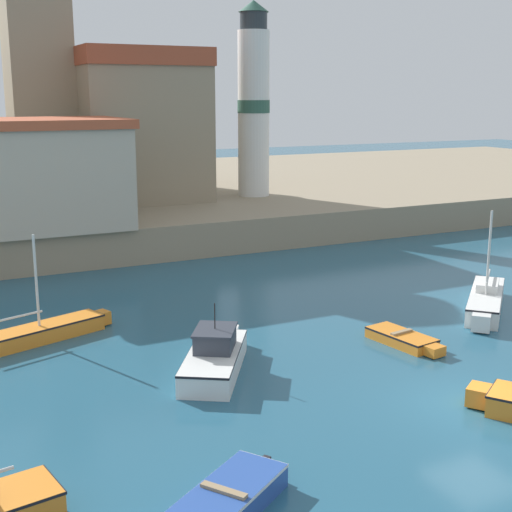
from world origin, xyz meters
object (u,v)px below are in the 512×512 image
Objects in this scene: dinghy_orange_3 at (404,339)px; harbor_shed_near_wharf at (43,173)px; sailboat_white_7 at (486,300)px; church at (109,114)px; dinghy_blue_6 at (221,505)px; lighthouse at (254,103)px; sailboat_orange_5 at (32,334)px; motorboat_white_8 at (215,356)px.

harbor_shed_near_wharf is at bearing 115.28° from dinghy_orange_3.
dinghy_orange_3 is at bearing -161.95° from sailboat_white_7.
dinghy_blue_6 is at bearing -101.90° from church.
sailboat_white_7 is at bearing -91.39° from lighthouse.
harbor_shed_near_wharf is (-9.45, 20.01, 4.80)m from dinghy_orange_3.
church reaches higher than sailboat_white_7.
sailboat_orange_5 is 19.07m from sailboat_white_7.
dinghy_blue_6 is at bearing -112.36° from motorboat_white_8.
dinghy_orange_3 is 0.62× the size of sailboat_white_7.
sailboat_white_7 reaches higher than motorboat_white_8.
lighthouse is at bearing 62.68° from dinghy_blue_6.
motorboat_white_8 is 0.39× the size of lighthouse.
sailboat_orange_5 is 14.71m from harbor_shed_near_wharf.
harbor_shed_near_wharf is (-6.85, -11.34, -2.87)m from church.
dinghy_orange_3 is 14.11m from sailboat_orange_5.
church reaches higher than motorboat_white_8.
dinghy_orange_3 is at bearing -85.27° from church.
sailboat_white_7 is (5.96, 1.94, 0.24)m from dinghy_orange_3.
church is at bearing 106.22° from sailboat_white_7.
motorboat_white_8 reaches higher than dinghy_orange_3.
motorboat_white_8 is (-13.38, -1.18, 0.06)m from sailboat_white_7.
dinghy_orange_3 is at bearing -27.04° from sailboat_orange_5.
motorboat_white_8 is at bearing -98.96° from church.
harbor_shed_near_wharf reaches higher than sailboat_white_7.
dinghy_blue_6 is 38.60m from lighthouse.
lighthouse reaches higher than sailboat_white_7.
dinghy_blue_6 is (-10.75, -7.33, 0.08)m from dinghy_orange_3.
sailboat_white_7 is at bearing 29.02° from dinghy_blue_6.
dinghy_blue_6 is at bearing -82.43° from sailboat_orange_5.
sailboat_orange_5 is 0.47× the size of lighthouse.
dinghy_orange_3 is 0.52× the size of sailboat_orange_5.
harbor_shed_near_wharf is at bearing -158.98° from lighthouse.
motorboat_white_8 is at bearing 174.15° from dinghy_orange_3.
sailboat_white_7 is 1.04× the size of motorboat_white_8.
motorboat_white_8 is at bearing -118.82° from lighthouse.
lighthouse is (6.55, 26.16, 8.41)m from dinghy_orange_3.
harbor_shed_near_wharf is at bearing 130.46° from sailboat_white_7.
motorboat_white_8 is 30.10m from lighthouse.
harbor_shed_near_wharf reaches higher than motorboat_white_8.
harbor_shed_near_wharf is (3.12, 13.59, 4.68)m from sailboat_orange_5.
church reaches higher than dinghy_orange_3.
church is (9.98, 24.94, 7.55)m from sailboat_orange_5.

